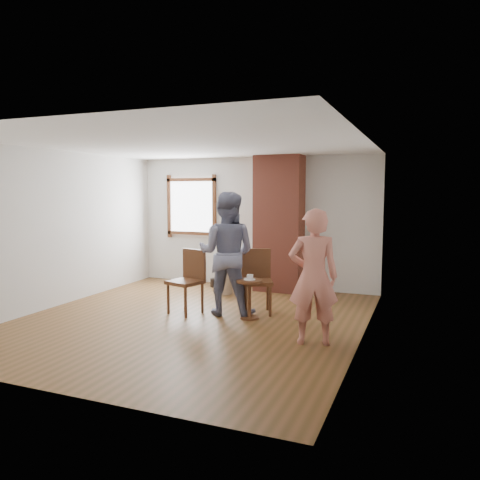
# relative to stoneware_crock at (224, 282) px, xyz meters

# --- Properties ---
(ground) EXTENTS (5.50, 5.50, 0.00)m
(ground) POSITION_rel_stoneware_crock_xyz_m (0.28, -1.84, -0.22)
(ground) COLOR brown
(ground) RESTS_ON ground
(room_shell) EXTENTS (5.04, 5.52, 2.62)m
(room_shell) POSITION_rel_stoneware_crock_xyz_m (0.22, -1.24, 1.59)
(room_shell) COLOR silver
(room_shell) RESTS_ON ground
(brick_chimney) EXTENTS (0.90, 0.50, 2.60)m
(brick_chimney) POSITION_rel_stoneware_crock_xyz_m (0.88, 0.66, 1.08)
(brick_chimney) COLOR #B1523E
(brick_chimney) RESTS_ON ground
(stoneware_crock) EXTENTS (0.40, 0.40, 0.43)m
(stoneware_crock) POSITION_rel_stoneware_crock_xyz_m (0.00, 0.00, 0.00)
(stoneware_crock) COLOR tan
(stoneware_crock) RESTS_ON ground
(dark_pot) EXTENTS (0.18, 0.18, 0.17)m
(dark_pot) POSITION_rel_stoneware_crock_xyz_m (-0.43, 0.51, -0.13)
(dark_pot) COLOR black
(dark_pot) RESTS_ON ground
(dining_chair_left) EXTENTS (0.58, 0.58, 1.00)m
(dining_chair_left) POSITION_rel_stoneware_crock_xyz_m (0.04, -1.45, 0.35)
(dining_chair_left) COLOR brown
(dining_chair_left) RESTS_ON ground
(dining_chair_right) EXTENTS (0.62, 0.62, 1.01)m
(dining_chair_right) POSITION_rel_stoneware_crock_xyz_m (1.03, -1.03, 0.35)
(dining_chair_right) COLOR brown
(dining_chair_right) RESTS_ON ground
(side_table) EXTENTS (0.40, 0.40, 0.60)m
(side_table) POSITION_rel_stoneware_crock_xyz_m (1.06, -1.44, 0.19)
(side_table) COLOR brown
(side_table) RESTS_ON ground
(cake_plate) EXTENTS (0.18, 0.18, 0.01)m
(cake_plate) POSITION_rel_stoneware_crock_xyz_m (1.06, -1.44, 0.39)
(cake_plate) COLOR white
(cake_plate) RESTS_ON side_table
(cake_slice) EXTENTS (0.08, 0.07, 0.06)m
(cake_slice) POSITION_rel_stoneware_crock_xyz_m (1.07, -1.44, 0.42)
(cake_slice) COLOR white
(cake_slice) RESTS_ON cake_plate
(man) EXTENTS (1.01, 0.83, 1.92)m
(man) POSITION_rel_stoneware_crock_xyz_m (0.63, -1.30, 0.74)
(man) COLOR #141637
(man) RESTS_ON ground
(person_pink) EXTENTS (0.72, 0.58, 1.72)m
(person_pink) POSITION_rel_stoneware_crock_xyz_m (2.22, -2.23, 0.64)
(person_pink) COLOR #DC806E
(person_pink) RESTS_ON ground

